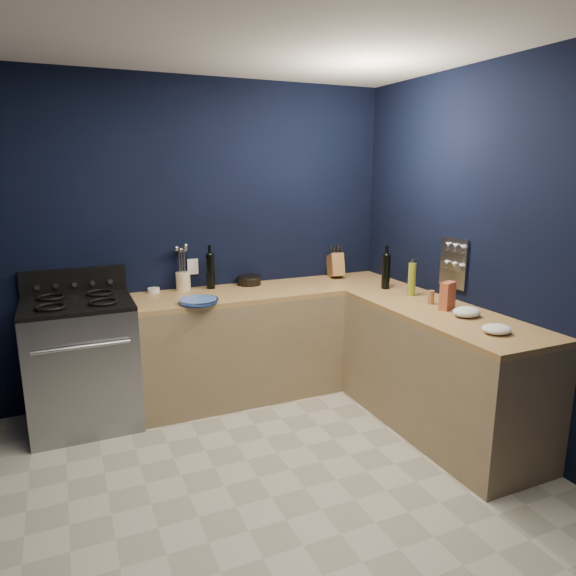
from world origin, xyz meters
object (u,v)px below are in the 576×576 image
knife_block (335,266)px  utensil_crock (183,281)px  crouton_bag (448,296)px  plate_stack (198,301)px  gas_range (83,365)px

knife_block → utensil_crock: bearing=-170.1°
knife_block → crouton_bag: bearing=-70.3°
knife_block → crouton_bag: knife_block is taller
knife_block → plate_stack: bearing=-151.1°
utensil_crock → crouton_bag: 2.10m
crouton_bag → utensil_crock: bearing=115.6°
plate_stack → crouton_bag: (1.59, -0.88, 0.08)m
utensil_crock → knife_block: size_ratio=0.70×
gas_range → knife_block: (2.24, 0.21, 0.55)m
gas_range → utensil_crock: bearing=17.4°
gas_range → knife_block: 2.32m
crouton_bag → gas_range: bearing=131.6°
utensil_crock → crouton_bag: size_ratio=0.75×
utensil_crock → knife_block: 1.41m
gas_range → utensil_crock: utensil_crock is taller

